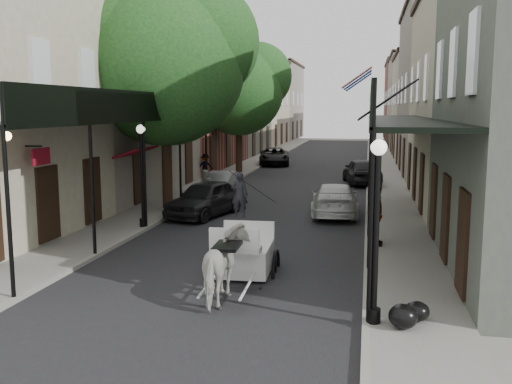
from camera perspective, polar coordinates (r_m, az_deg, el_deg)
The scene contains 24 objects.
ground at distance 14.53m, azimuth -5.04°, elevation -9.35°, with size 140.00×140.00×0.00m, color gray.
road at distance 33.80m, azimuth 4.41°, elevation 0.89°, with size 8.00×90.00×0.01m, color black.
sidewalk_left at distance 34.72m, azimuth -3.81°, elevation 1.19°, with size 2.20×90.00×0.12m, color gray.
sidewalk_right at distance 33.58m, azimuth 12.91°, elevation 0.75°, with size 2.20×90.00×0.12m, color gray.
building_row_left at distance 45.05m, azimuth -5.05°, elevation 9.45°, with size 5.00×80.00×10.50m, color beige.
building_row_right at distance 43.54m, azimuth 17.55°, elevation 9.13°, with size 5.00×80.00×10.50m, color gray.
gallery_left at distance 22.04m, azimuth -12.18°, elevation 7.27°, with size 2.20×18.05×4.88m.
gallery_right at distance 20.28m, azimuth 13.76°, elevation 7.13°, with size 2.20×18.05×4.88m.
tree_near at distance 24.90m, azimuth -8.10°, elevation 13.10°, with size 7.31×6.80×9.63m.
tree_far at distance 38.36m, azimuth -1.16°, elevation 10.54°, with size 6.45×6.00×8.61m.
lamppost_right_near at distance 11.53m, azimuth 11.93°, elevation -3.67°, with size 0.32×0.32×3.71m.
lamppost_left at distance 21.01m, azimuth -11.33°, elevation 1.77°, with size 0.32×0.32×3.71m.
lamppost_right_far at distance 31.37m, azimuth 11.49°, elevation 3.92°, with size 0.32×0.32×3.71m.
horse at distance 13.16m, azimuth -2.98°, elevation -7.37°, with size 0.92×2.01×1.70m, color beige.
carriage at distance 15.62m, azimuth -0.99°, elevation -3.87°, with size 1.83×2.56×2.84m.
pedestrian_walking at distance 26.67m, azimuth -5.08°, elevation 0.55°, with size 0.76×0.60×1.57m, color #B6B7AC.
pedestrian_sidewalk_left at distance 34.84m, azimuth -5.10°, elevation 2.57°, with size 0.99×0.57×1.53m, color gray.
pedestrian_sidewalk_right at distance 18.29m, azimuth 11.90°, elevation -2.27°, with size 1.14×0.47×1.94m, color gray.
car_left_near at distance 23.50m, azimuth -5.07°, elevation -0.63°, with size 1.74×4.34×1.48m, color black.
car_left_mid at distance 29.15m, azimuth -3.55°, elevation 0.86°, with size 1.25×3.60×1.19m, color gray.
car_left_far at distance 44.39m, azimuth 1.84°, elevation 3.58°, with size 2.24×4.85×1.35m, color black.
car_right_near at distance 23.82m, azimuth 7.87°, elevation -0.73°, with size 1.87×4.59×1.33m, color silver.
car_right_far at distance 33.76m, azimuth 10.56°, elevation 2.08°, with size 1.83×4.55×1.55m, color black.
trash_bags at distance 12.00m, azimuth 15.01°, elevation -11.74°, with size 0.84×0.99×0.49m.
Camera 1 is at (3.89, -13.28, 4.43)m, focal length 40.00 mm.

